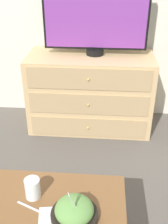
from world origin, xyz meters
TOP-DOWN VIEW (x-y plane):
  - ground_plane at (0.00, 0.00)m, footprint 12.00×12.00m
  - dresser at (0.02, -0.29)m, footprint 1.17×0.54m
  - tv at (0.06, -0.25)m, footprint 0.93×0.16m
  - coffee_table at (-0.14, -1.81)m, footprint 0.85×0.47m
  - takeout_bowl at (0.05, -1.88)m, footprint 0.22×0.22m
  - drink_cup at (-0.18, -1.76)m, footprint 0.08×0.08m
  - napkin at (-0.04, -1.90)m, footprint 0.18×0.18m
  - knife at (-0.17, -1.84)m, footprint 0.16×0.08m

SIDE VIEW (x-z plane):
  - ground_plane at x=0.00m, z-range 0.00..0.00m
  - dresser at x=0.02m, z-range 0.00..0.74m
  - coffee_table at x=-0.14m, z-range 0.15..0.63m
  - napkin at x=-0.04m, z-range 0.48..0.48m
  - knife at x=-0.17m, z-range 0.48..0.48m
  - takeout_bowl at x=0.05m, z-range 0.42..0.61m
  - drink_cup at x=-0.18m, z-range 0.47..0.58m
  - tv at x=0.06m, z-range 0.75..1.38m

